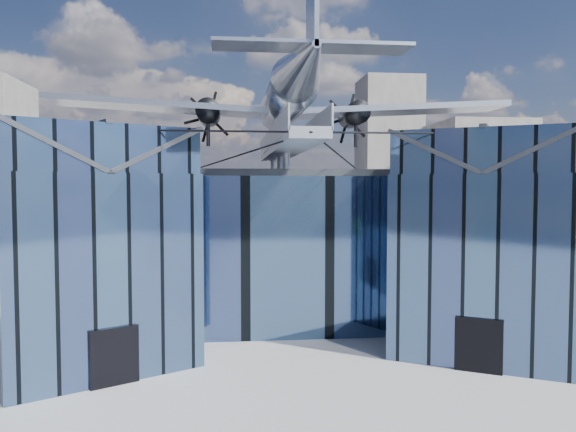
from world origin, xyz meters
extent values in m
plane|color=gray|center=(0.00, 0.00, 0.00)|extent=(120.00, 120.00, 0.00)
cube|color=#3E567E|center=(0.00, 9.00, 4.75)|extent=(28.00, 14.00, 9.50)
cube|color=#2A2D32|center=(0.00, 9.00, 9.70)|extent=(28.00, 14.00, 0.40)
cube|color=#3E567E|center=(-10.50, -1.00, 4.75)|extent=(11.79, 11.43, 9.50)
cube|color=#3E567E|center=(-10.50, -1.00, 10.60)|extent=(11.56, 11.20, 2.20)
cube|color=#2A2D32|center=(-12.45, -2.12, 10.60)|extent=(7.98, 9.23, 2.40)
cube|color=#2A2D32|center=(-8.55, 0.12, 10.60)|extent=(7.98, 9.23, 2.40)
cube|color=#2A2D32|center=(-10.50, -1.00, 11.75)|extent=(4.30, 7.10, 0.18)
cube|color=black|center=(-8.48, -4.51, 1.30)|extent=(2.03, 1.32, 2.60)
cube|color=black|center=(-6.60, 1.25, 4.75)|extent=(0.34, 0.34, 9.50)
cube|color=#3E567E|center=(10.50, -1.00, 4.75)|extent=(11.79, 11.43, 9.50)
cube|color=#3E567E|center=(10.50, -1.00, 10.60)|extent=(11.56, 11.20, 2.20)
cube|color=#2A2D32|center=(8.55, 0.12, 10.60)|extent=(7.98, 9.23, 2.40)
cube|color=#2A2D32|center=(12.45, -2.12, 10.60)|extent=(7.98, 9.23, 2.40)
cube|color=#2A2D32|center=(10.50, -1.00, 11.75)|extent=(4.30, 7.10, 0.18)
cube|color=black|center=(8.48, -4.51, 1.30)|extent=(2.03, 1.32, 2.60)
cube|color=black|center=(6.60, 1.25, 4.75)|extent=(0.34, 0.34, 9.50)
cube|color=#9599A1|center=(0.00, 3.50, 11.10)|extent=(1.80, 21.00, 0.50)
cube|color=#9599A1|center=(-0.90, 3.50, 11.75)|extent=(0.08, 21.00, 1.10)
cube|color=#9599A1|center=(0.90, 3.50, 11.75)|extent=(0.08, 21.00, 1.10)
cylinder|color=#9599A1|center=(0.00, 13.00, 10.43)|extent=(0.44, 0.44, 1.35)
cylinder|color=#9599A1|center=(0.00, 7.00, 10.43)|extent=(0.44, 0.44, 1.35)
cylinder|color=#9599A1|center=(0.00, 3.00, 10.43)|extent=(0.44, 0.44, 1.35)
cylinder|color=#9599A1|center=(0.00, 4.00, 12.05)|extent=(0.70, 0.70, 1.40)
cylinder|color=black|center=(-5.25, -4.00, 11.40)|extent=(10.55, 6.08, 0.69)
cylinder|color=black|center=(5.25, -4.00, 11.40)|extent=(10.55, 6.08, 0.69)
cylinder|color=black|center=(-3.00, 1.50, 10.55)|extent=(6.09, 17.04, 1.19)
cylinder|color=black|center=(3.00, 1.50, 10.55)|extent=(6.09, 17.04, 1.19)
cylinder|color=#B3B7C0|center=(0.00, 4.00, 14.00)|extent=(2.50, 11.00, 2.50)
sphere|color=#B3B7C0|center=(0.00, 9.50, 14.00)|extent=(2.50, 2.50, 2.50)
cube|color=black|center=(0.00, 8.50, 14.69)|extent=(1.60, 1.40, 0.50)
cone|color=#B3B7C0|center=(0.00, -5.00, 14.30)|extent=(2.50, 7.00, 2.50)
cube|color=#B3B7C0|center=(0.00, -7.30, 15.90)|extent=(0.18, 2.40, 3.40)
cube|color=#B3B7C0|center=(0.00, -7.20, 14.50)|extent=(8.00, 1.80, 0.14)
cube|color=#B3B7C0|center=(-7.00, 5.00, 13.70)|extent=(14.00, 3.20, 1.08)
cylinder|color=black|center=(-4.60, 5.60, 13.45)|extent=(1.44, 3.20, 1.44)
cone|color=black|center=(-4.60, 7.40, 13.45)|extent=(0.70, 0.70, 0.70)
cube|color=black|center=(-4.60, 7.55, 13.45)|extent=(1.05, 0.06, 3.33)
cube|color=black|center=(-4.60, 7.55, 13.45)|extent=(2.53, 0.06, 2.53)
cube|color=black|center=(-4.60, 7.55, 13.45)|extent=(3.33, 0.06, 1.05)
cylinder|color=black|center=(-4.60, 5.00, 12.22)|extent=(0.24, 0.24, 1.75)
cube|color=#B3B7C0|center=(7.00, 5.00, 13.70)|extent=(14.00, 3.20, 1.08)
cylinder|color=black|center=(4.60, 5.60, 13.45)|extent=(1.44, 3.20, 1.44)
cone|color=black|center=(4.60, 7.40, 13.45)|extent=(0.70, 0.70, 0.70)
cube|color=black|center=(4.60, 7.55, 13.45)|extent=(1.05, 0.06, 3.33)
cube|color=black|center=(4.60, 7.55, 13.45)|extent=(2.53, 0.06, 2.53)
cube|color=black|center=(4.60, 7.55, 13.45)|extent=(3.33, 0.06, 1.05)
cylinder|color=black|center=(4.60, 5.00, 12.22)|extent=(0.24, 0.24, 1.75)
cube|color=slate|center=(32.00, 48.00, 9.00)|extent=(12.00, 14.00, 18.00)
cube|color=slate|center=(-20.00, 55.00, 7.00)|extent=(14.00, 10.00, 14.00)
cube|color=slate|center=(22.00, 58.00, 13.00)|extent=(9.00, 9.00, 26.00)
camera|label=1|loc=(-3.34, -29.81, 8.88)|focal=35.00mm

